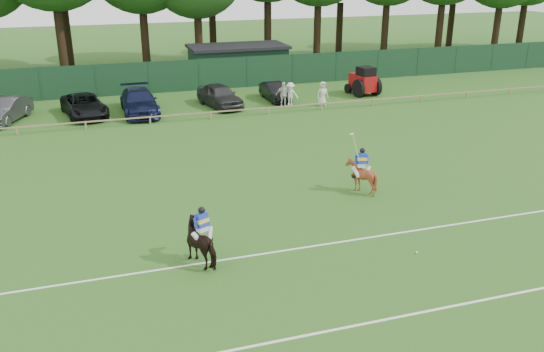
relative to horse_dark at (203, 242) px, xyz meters
name	(u,v)px	position (x,y,z in m)	size (l,w,h in m)	color
ground	(283,238)	(3.29, 0.93, -0.78)	(160.00, 160.00, 0.00)	#1E4C14
horse_dark	(203,242)	(0.00, 0.00, 0.00)	(0.84, 1.84, 1.55)	black
horse_chestnut	(361,176)	(8.16, 4.28, -0.02)	(1.23, 1.38, 1.52)	brown
sedan_grey	(6,110)	(-8.60, 22.33, 0.00)	(1.64, 4.70, 1.55)	#323335
suv_black	(84,106)	(-3.70, 22.21, -0.04)	(2.44, 5.29, 1.47)	black
sedan_navy	(139,102)	(-0.09, 21.81, 0.05)	(2.31, 5.69, 1.65)	#111536
hatch_grey	(220,96)	(5.62, 22.02, 0.04)	(1.92, 4.78, 1.63)	#303033
estate_black	(275,92)	(10.05, 22.75, -0.13)	(1.38, 3.96, 1.30)	black
spectator_left	(290,95)	(10.48, 20.56, 0.09)	(1.12, 0.64, 1.73)	white
spectator_mid	(283,95)	(9.91, 20.48, 0.14)	(1.08, 0.45, 1.84)	beige
spectator_right	(323,94)	(12.76, 20.01, 0.11)	(0.87, 0.56, 1.77)	beige
rider_dark	(202,224)	(0.01, -0.01, 0.71)	(0.89, 0.60, 1.41)	silver
rider_chestnut	(362,162)	(8.15, 4.27, 0.69)	(0.93, 0.69, 2.05)	silver
polo_ball	(417,252)	(7.52, -1.74, -0.73)	(0.09, 0.09, 0.09)	silver
pitch_lines	(317,284)	(3.29, -2.57, -0.77)	(60.00, 5.10, 0.01)	silver
pitch_rail	(196,113)	(3.29, 18.93, -0.33)	(62.10, 0.10, 0.50)	#997F5B
perimeter_fence	(174,76)	(3.29, 27.93, 0.47)	(92.08, 0.08, 2.50)	#14351E
utility_shed	(238,63)	(9.29, 30.93, 0.76)	(8.40, 4.40, 3.04)	#14331E
tree_row	(183,73)	(5.29, 35.93, -0.78)	(96.00, 12.00, 21.00)	#26561C
tractor	(364,82)	(17.14, 22.29, 0.28)	(2.10, 2.86, 2.23)	#9C0E0F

